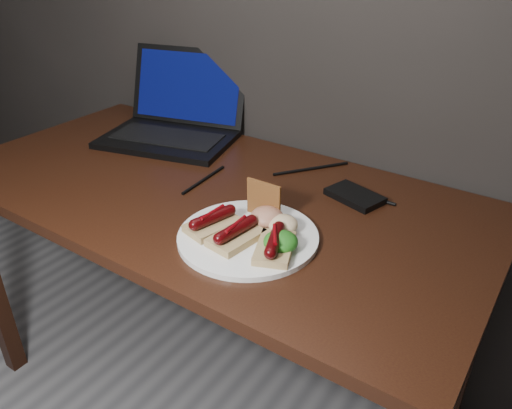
{
  "coord_description": "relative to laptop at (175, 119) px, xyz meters",
  "views": [
    {
      "loc": [
        0.74,
        0.52,
        1.33
      ],
      "look_at": [
        0.22,
        1.28,
        0.82
      ],
      "focal_mm": 35.0,
      "sensor_mm": 36.0,
      "label": 1
    }
  ],
  "objects": [
    {
      "name": "coleslaw_mound",
      "position": [
        0.58,
        -0.31,
        -0.02
      ],
      "size": [
        0.06,
        0.06,
        0.04
      ],
      "primitive_type": "ellipsoid",
      "color": "white",
      "rests_on": "plate"
    },
    {
      "name": "salsa_mound",
      "position": [
        0.54,
        -0.31,
        -0.02
      ],
      "size": [
        0.07,
        0.07,
        0.04
      ],
      "primitive_type": "ellipsoid",
      "color": "maroon",
      "rests_on": "plate"
    },
    {
      "name": "laptop",
      "position": [
        0.0,
        0.0,
        0.0
      ],
      "size": [
        0.46,
        0.42,
        0.25
      ],
      "color": "black",
      "rests_on": "desk"
    },
    {
      "name": "hard_drive",
      "position": [
        0.64,
        -0.07,
        -0.05
      ],
      "size": [
        0.15,
        0.12,
        0.02
      ],
      "primitive_type": "cube",
      "rotation": [
        0.0,
        0.0,
        -0.29
      ],
      "color": "black",
      "rests_on": "desk"
    },
    {
      "name": "crispbread",
      "position": [
        0.52,
        -0.28,
        0.0
      ],
      "size": [
        0.08,
        0.01,
        0.08
      ],
      "primitive_type": "cube",
      "color": "#955729",
      "rests_on": "plate"
    },
    {
      "name": "desk_cables",
      "position": [
        0.3,
        -0.09,
        -0.05
      ],
      "size": [
        0.86,
        0.4,
        0.01
      ],
      "color": "black",
      "rests_on": "desk"
    },
    {
      "name": "bread_sausage_right",
      "position": [
        0.61,
        -0.38,
        -0.02
      ],
      "size": [
        0.11,
        0.13,
        0.04
      ],
      "color": "tan",
      "rests_on": "plate"
    },
    {
      "name": "plate",
      "position": [
        0.53,
        -0.36,
        -0.05
      ],
      "size": [
        0.31,
        0.31,
        0.01
      ],
      "primitive_type": "cylinder",
      "rotation": [
        0.0,
        0.0,
        -0.04
      ],
      "color": "white",
      "rests_on": "desk"
    },
    {
      "name": "bread_sausage_left",
      "position": [
        0.46,
        -0.39,
        -0.02
      ],
      "size": [
        0.1,
        0.13,
        0.04
      ],
      "color": "tan",
      "rests_on": "plate"
    },
    {
      "name": "salad_greens",
      "position": [
        0.62,
        -0.37,
        -0.02
      ],
      "size": [
        0.07,
        0.07,
        0.04
      ],
      "primitive_type": "ellipsoid",
      "color": "#115811",
      "rests_on": "plate"
    },
    {
      "name": "desk",
      "position": [
        0.31,
        -0.23,
        -0.14
      ],
      "size": [
        1.4,
        0.7,
        0.75
      ],
      "color": "black",
      "rests_on": "ground"
    },
    {
      "name": "bread_sausage_center",
      "position": [
        0.53,
        -0.4,
        -0.02
      ],
      "size": [
        0.09,
        0.12,
        0.04
      ],
      "color": "tan",
      "rests_on": "plate"
    }
  ]
}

